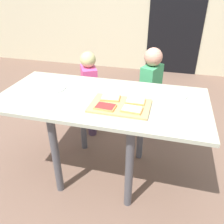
{
  "coord_description": "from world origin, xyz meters",
  "views": [
    {
      "loc": [
        0.47,
        -1.47,
        1.51
      ],
      "look_at": [
        0.08,
        0.0,
        0.63
      ],
      "focal_mm": 37.14,
      "sensor_mm": 36.0,
      "label": 1
    }
  ],
  "objects_px": {
    "child_left": "(90,90)",
    "plate_white_left": "(51,88)",
    "dining_table": "(101,109)",
    "pizza_slice_far_left": "(110,98)",
    "pizza_slice_near_right": "(132,109)",
    "child_right": "(151,86)",
    "pizza_slice_near_left": "(105,107)",
    "plate_white_right": "(171,94)",
    "cutting_board": "(120,106)",
    "pizza_slice_far_right": "(135,101)"
  },
  "relations": [
    {
      "from": "pizza_slice_far_left",
      "to": "pizza_slice_near_right",
      "type": "bearing_deg",
      "value": -35.05
    },
    {
      "from": "cutting_board",
      "to": "child_left",
      "type": "height_order",
      "value": "child_left"
    },
    {
      "from": "dining_table",
      "to": "pizza_slice_near_right",
      "type": "relative_size",
      "value": 11.07
    },
    {
      "from": "pizza_slice_far_left",
      "to": "child_right",
      "type": "relative_size",
      "value": 0.15
    },
    {
      "from": "pizza_slice_near_right",
      "to": "pizza_slice_far_right",
      "type": "bearing_deg",
      "value": 89.06
    },
    {
      "from": "cutting_board",
      "to": "pizza_slice_near_right",
      "type": "bearing_deg",
      "value": -31.67
    },
    {
      "from": "cutting_board",
      "to": "pizza_slice_near_right",
      "type": "height_order",
      "value": "pizza_slice_near_right"
    },
    {
      "from": "pizza_slice_near_left",
      "to": "child_right",
      "type": "bearing_deg",
      "value": 76.65
    },
    {
      "from": "dining_table",
      "to": "pizza_slice_far_right",
      "type": "height_order",
      "value": "pizza_slice_far_right"
    },
    {
      "from": "pizza_slice_far_left",
      "to": "child_right",
      "type": "height_order",
      "value": "child_right"
    },
    {
      "from": "dining_table",
      "to": "pizza_slice_far_right",
      "type": "xyz_separation_m",
      "value": [
        0.26,
        -0.04,
        0.12
      ]
    },
    {
      "from": "pizza_slice_near_left",
      "to": "pizza_slice_far_right",
      "type": "height_order",
      "value": "same"
    },
    {
      "from": "dining_table",
      "to": "plate_white_left",
      "type": "bearing_deg",
      "value": 172.58
    },
    {
      "from": "pizza_slice_near_left",
      "to": "plate_white_left",
      "type": "height_order",
      "value": "pizza_slice_near_left"
    },
    {
      "from": "pizza_slice_near_left",
      "to": "plate_white_left",
      "type": "bearing_deg",
      "value": 156.64
    },
    {
      "from": "dining_table",
      "to": "pizza_slice_near_left",
      "type": "height_order",
      "value": "pizza_slice_near_left"
    },
    {
      "from": "child_left",
      "to": "pizza_slice_far_right",
      "type": "bearing_deg",
      "value": -47.55
    },
    {
      "from": "pizza_slice_near_right",
      "to": "child_left",
      "type": "distance_m",
      "value": 0.98
    },
    {
      "from": "pizza_slice_near_left",
      "to": "pizza_slice_near_right",
      "type": "distance_m",
      "value": 0.18
    },
    {
      "from": "dining_table",
      "to": "plate_white_right",
      "type": "height_order",
      "value": "plate_white_right"
    },
    {
      "from": "plate_white_left",
      "to": "child_left",
      "type": "relative_size",
      "value": 0.26
    },
    {
      "from": "cutting_board",
      "to": "pizza_slice_far_left",
      "type": "xyz_separation_m",
      "value": [
        -0.09,
        0.07,
        0.02
      ]
    },
    {
      "from": "pizza_slice_near_left",
      "to": "child_left",
      "type": "height_order",
      "value": "child_left"
    },
    {
      "from": "pizza_slice_near_left",
      "to": "child_left",
      "type": "bearing_deg",
      "value": 117.39
    },
    {
      "from": "plate_white_right",
      "to": "plate_white_left",
      "type": "distance_m",
      "value": 0.95
    },
    {
      "from": "pizza_slice_far_left",
      "to": "child_right",
      "type": "bearing_deg",
      "value": 74.32
    },
    {
      "from": "plate_white_right",
      "to": "plate_white_left",
      "type": "xyz_separation_m",
      "value": [
        -0.94,
        -0.12,
        0.0
      ]
    },
    {
      "from": "cutting_board",
      "to": "dining_table",
      "type": "bearing_deg",
      "value": 149.08
    },
    {
      "from": "pizza_slice_far_left",
      "to": "child_right",
      "type": "distance_m",
      "value": 0.84
    },
    {
      "from": "dining_table",
      "to": "pizza_slice_near_right",
      "type": "height_order",
      "value": "pizza_slice_near_right"
    },
    {
      "from": "pizza_slice_near_right",
      "to": "child_right",
      "type": "height_order",
      "value": "child_right"
    },
    {
      "from": "pizza_slice_far_left",
      "to": "child_left",
      "type": "bearing_deg",
      "value": 122.2
    },
    {
      "from": "pizza_slice_near_right",
      "to": "child_right",
      "type": "bearing_deg",
      "value": 87.51
    },
    {
      "from": "child_left",
      "to": "cutting_board",
      "type": "bearing_deg",
      "value": -55.27
    },
    {
      "from": "plate_white_right",
      "to": "cutting_board",
      "type": "bearing_deg",
      "value": -140.27
    },
    {
      "from": "cutting_board",
      "to": "child_right",
      "type": "height_order",
      "value": "child_right"
    },
    {
      "from": "dining_table",
      "to": "pizza_slice_far_left",
      "type": "relative_size",
      "value": 10.84
    },
    {
      "from": "pizza_slice_near_right",
      "to": "plate_white_right",
      "type": "xyz_separation_m",
      "value": [
        0.24,
        0.34,
        -0.02
      ]
    },
    {
      "from": "pizza_slice_far_left",
      "to": "dining_table",
      "type": "bearing_deg",
      "value": 158.89
    },
    {
      "from": "cutting_board",
      "to": "pizza_slice_far_right",
      "type": "xyz_separation_m",
      "value": [
        0.09,
        0.06,
        0.02
      ]
    },
    {
      "from": "cutting_board",
      "to": "pizza_slice_near_left",
      "type": "xyz_separation_m",
      "value": [
        -0.09,
        -0.07,
        0.02
      ]
    },
    {
      "from": "pizza_slice_near_left",
      "to": "child_right",
      "type": "height_order",
      "value": "child_right"
    },
    {
      "from": "pizza_slice_near_left",
      "to": "pizza_slice_far_left",
      "type": "bearing_deg",
      "value": 90.67
    },
    {
      "from": "pizza_slice_far_left",
      "to": "child_left",
      "type": "distance_m",
      "value": 0.78
    },
    {
      "from": "plate_white_left",
      "to": "plate_white_right",
      "type": "bearing_deg",
      "value": 7.39
    },
    {
      "from": "child_left",
      "to": "plate_white_left",
      "type": "bearing_deg",
      "value": -103.36
    },
    {
      "from": "pizza_slice_far_left",
      "to": "pizza_slice_far_right",
      "type": "bearing_deg",
      "value": -1.67
    },
    {
      "from": "pizza_slice_far_right",
      "to": "plate_white_left",
      "type": "bearing_deg",
      "value": 172.44
    },
    {
      "from": "dining_table",
      "to": "child_left",
      "type": "bearing_deg",
      "value": 117.86
    },
    {
      "from": "pizza_slice_near_left",
      "to": "pizza_slice_far_right",
      "type": "distance_m",
      "value": 0.22
    }
  ]
}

